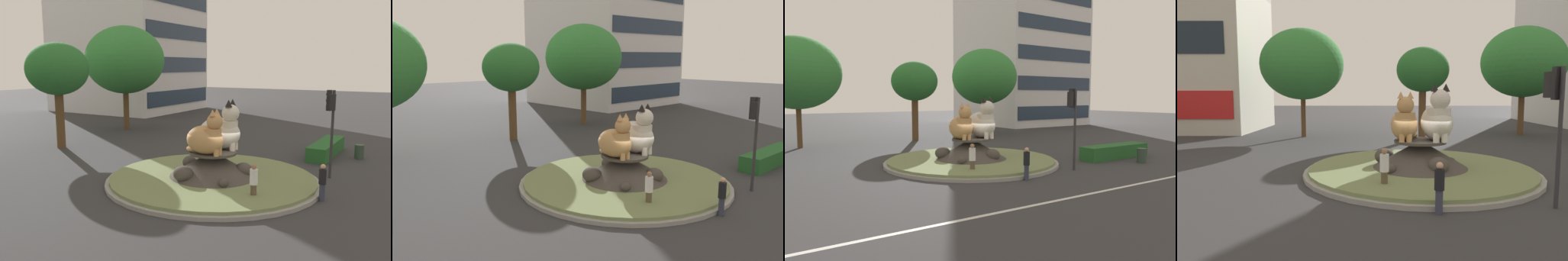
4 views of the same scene
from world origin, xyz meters
TOP-DOWN VIEW (x-y plane):
  - ground_plane at (0.00, 0.00)m, footprint 160.00×160.00m
  - roundabout_island at (-0.01, 0.00)m, footprint 10.58×10.58m
  - cat_statue_calico at (-0.73, -0.09)m, footprint 1.39×2.21m
  - cat_statue_white at (0.75, -0.11)m, footprint 1.54×2.52m
  - traffic_light_mast at (3.67, -4.80)m, footprint 0.71×0.59m
  - clipped_hedge_strip at (9.16, -3.44)m, footprint 5.51×1.20m
  - second_tree_near_tower at (10.72, 14.81)m, footprint 7.06×7.06m
  - third_tree_left at (1.92, 13.28)m, footprint 4.28×4.28m
  - pedestrian_white_shirt at (-1.73, -2.94)m, footprint 0.34×0.34m
  - pedestrian_black_shirt at (-0.12, -5.42)m, footprint 0.31×0.31m

SIDE VIEW (x-z plane):
  - ground_plane at x=0.00m, z-range 0.00..0.00m
  - clipped_hedge_strip at x=9.16m, z-range 0.00..0.90m
  - roundabout_island at x=-0.01m, z-range -0.29..1.27m
  - pedestrian_black_shirt at x=-0.12m, z-range 0.05..1.69m
  - pedestrian_white_shirt at x=-1.73m, z-range 0.05..1.71m
  - cat_statue_calico at x=-0.73m, z-range 1.27..3.47m
  - cat_statue_white at x=0.75m, z-range 1.22..3.78m
  - traffic_light_mast at x=3.67m, z-range 1.07..5.62m
  - third_tree_left at x=1.92m, z-range 1.80..9.17m
  - second_tree_near_tower at x=10.72m, z-range 1.63..10.92m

